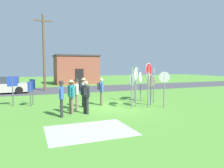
% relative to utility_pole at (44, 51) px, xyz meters
% --- Properties ---
extents(ground_plane, '(80.00, 80.00, 0.00)m').
position_rel_utility_pole_xyz_m(ground_plane, '(2.96, -10.13, -3.88)').
color(ground_plane, '#518E33').
extents(street_asphalt, '(60.00, 6.40, 0.01)m').
position_rel_utility_pole_xyz_m(street_asphalt, '(2.96, 0.23, -3.88)').
color(street_asphalt, '#424247').
rests_on(street_asphalt, ground).
extents(concrete_path, '(3.20, 2.40, 0.01)m').
position_rel_utility_pole_xyz_m(concrete_path, '(0.62, -14.09, -3.88)').
color(concrete_path, '#ADAAA3').
rests_on(concrete_path, ground).
extents(building_background, '(5.90, 4.20, 3.97)m').
position_rel_utility_pole_xyz_m(building_background, '(4.75, 7.44, -1.89)').
color(building_background, brown).
rests_on(building_background, ground).
extents(utility_pole, '(1.80, 0.24, 7.41)m').
position_rel_utility_pole_xyz_m(utility_pole, '(0.00, 0.00, 0.00)').
color(utility_pole, brown).
rests_on(utility_pole, ground).
extents(parked_car_on_street, '(4.37, 2.16, 1.51)m').
position_rel_utility_pole_xyz_m(parked_car_on_street, '(-3.59, -0.76, -3.20)').
color(parked_car_on_street, '#B7B2A3').
rests_on(parked_car_on_street, ground).
extents(stop_sign_nearest, '(0.36, 0.83, 2.12)m').
position_rel_utility_pole_xyz_m(stop_sign_nearest, '(5.03, -11.07, -2.43)').
color(stop_sign_nearest, slate).
rests_on(stop_sign_nearest, ground).
extents(stop_sign_leaning_left, '(0.21, 0.75, 1.93)m').
position_rel_utility_pole_xyz_m(stop_sign_leaning_left, '(5.57, -10.49, -2.58)').
color(stop_sign_leaning_left, slate).
rests_on(stop_sign_leaning_left, ground).
extents(stop_sign_rear_left, '(0.11, 0.73, 2.00)m').
position_rel_utility_pole_xyz_m(stop_sign_rear_left, '(3.99, -10.99, -2.52)').
color(stop_sign_rear_left, slate).
rests_on(stop_sign_rear_left, ground).
extents(stop_sign_far_back, '(0.78, 0.45, 2.65)m').
position_rel_utility_pole_xyz_m(stop_sign_far_back, '(6.39, -8.92, -2.03)').
color(stop_sign_far_back, slate).
rests_on(stop_sign_far_back, ground).
extents(stop_sign_rear_right, '(0.53, 0.58, 2.36)m').
position_rel_utility_pole_xyz_m(stop_sign_rear_right, '(4.41, -10.68, -2.26)').
color(stop_sign_rear_right, slate).
rests_on(stop_sign_rear_right, ground).
extents(stop_sign_center_cluster, '(0.41, 0.58, 2.32)m').
position_rel_utility_pole_xyz_m(stop_sign_center_cluster, '(6.23, -9.81, -2.32)').
color(stop_sign_center_cluster, slate).
rests_on(stop_sign_center_cluster, ground).
extents(stop_sign_low_front, '(0.50, 0.45, 2.11)m').
position_rel_utility_pole_xyz_m(stop_sign_low_front, '(5.91, -11.38, -2.48)').
color(stop_sign_low_front, slate).
rests_on(stop_sign_low_front, ground).
extents(stop_sign_tallest, '(0.55, 0.53, 2.03)m').
position_rel_utility_pole_xyz_m(stop_sign_tallest, '(5.69, -8.96, -2.51)').
color(stop_sign_tallest, slate).
rests_on(stop_sign_tallest, ground).
extents(stop_sign_leaning_right, '(0.17, 0.68, 2.49)m').
position_rel_utility_pole_xyz_m(stop_sign_leaning_right, '(5.14, -9.18, -2.20)').
color(stop_sign_leaning_right, slate).
rests_on(stop_sign_leaning_right, ground).
extents(person_in_blue, '(0.42, 0.56, 1.74)m').
position_rel_utility_pole_xyz_m(person_in_blue, '(0.95, -10.19, -2.87)').
color(person_in_blue, '#7A6B56').
rests_on(person_in_blue, ground).
extents(person_on_left, '(0.45, 0.53, 1.69)m').
position_rel_utility_pole_xyz_m(person_on_left, '(1.18, -11.34, -2.90)').
color(person_on_left, '#2D2D33').
rests_on(person_on_left, ground).
extents(person_with_sunhat, '(0.40, 0.57, 1.74)m').
position_rel_utility_pole_xyz_m(person_with_sunhat, '(1.50, -9.57, -2.87)').
color(person_with_sunhat, '#2D2D33').
rests_on(person_with_sunhat, ground).
extents(person_holding_notes, '(0.32, 0.56, 1.74)m').
position_rel_utility_pole_xyz_m(person_holding_notes, '(0.51, -11.03, -2.90)').
color(person_holding_notes, '#7A6B56').
rests_on(person_holding_notes, ground).
extents(person_near_signs, '(0.40, 0.56, 1.69)m').
position_rel_utility_pole_xyz_m(person_near_signs, '(2.69, -9.37, -2.90)').
color(person_near_signs, '#7A6B56').
rests_on(person_near_signs, ground).
extents(person_in_dark_shirt, '(0.32, 0.56, 1.74)m').
position_rel_utility_pole_xyz_m(person_in_dark_shirt, '(-0.04, -11.51, -2.90)').
color(person_in_dark_shirt, '#2D2D33').
rests_on(person_in_dark_shirt, ground).
extents(info_panel_leftmost, '(0.31, 0.54, 1.52)m').
position_rel_utility_pole_xyz_m(info_panel_leftmost, '(-1.39, -8.12, -2.84)').
color(info_panel_leftmost, '#4C4C51').
rests_on(info_panel_leftmost, ground).
extents(info_panel_middle, '(0.59, 0.18, 1.81)m').
position_rel_utility_pole_xyz_m(info_panel_middle, '(-2.39, -7.63, -2.63)').
color(info_panel_middle, '#4C4C51').
rests_on(info_panel_middle, ground).
extents(info_panel_rightmost, '(0.32, 0.53, 1.62)m').
position_rel_utility_pole_xyz_m(info_panel_rightmost, '(-1.25, -7.56, -2.77)').
color(info_panel_rightmost, '#4C4C51').
rests_on(info_panel_rightmost, ground).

